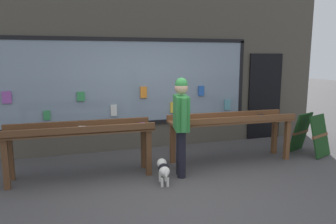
{
  "coord_description": "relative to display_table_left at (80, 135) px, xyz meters",
  "views": [
    {
      "loc": [
        -1.68,
        -4.65,
        2.06
      ],
      "look_at": [
        0.06,
        0.68,
        1.09
      ],
      "focal_mm": 35.0,
      "sensor_mm": 36.0,
      "label": 1
    }
  ],
  "objects": [
    {
      "name": "ground_plane",
      "position": [
        1.42,
        -0.87,
        -0.75
      ],
      "size": [
        40.0,
        40.0,
        0.0
      ],
      "primitive_type": "plane",
      "color": "#474444"
    },
    {
      "name": "sandwich_board_sign",
      "position": [
        4.66,
        -0.1,
        -0.31
      ],
      "size": [
        0.78,
        0.82,
        0.84
      ],
      "rotation": [
        0.0,
        0.0,
        0.39
      ],
      "color": "#193F19",
      "rests_on": "ground_plane"
    },
    {
      "name": "shopfront_facade",
      "position": [
        1.42,
        1.52,
        0.96
      ],
      "size": [
        8.89,
        0.29,
        3.46
      ],
      "color": "#4C473D",
      "rests_on": "ground_plane"
    },
    {
      "name": "person_browsing",
      "position": [
        1.63,
        -0.46,
        0.25
      ],
      "size": [
        0.31,
        0.66,
        1.7
      ],
      "rotation": [
        0.0,
        0.0,
        1.37
      ],
      "color": "black",
      "rests_on": "ground_plane"
    },
    {
      "name": "display_table_left",
      "position": [
        0.0,
        0.0,
        0.0
      ],
      "size": [
        2.47,
        0.66,
        0.94
      ],
      "color": "brown",
      "rests_on": "ground_plane"
    },
    {
      "name": "display_table_right",
      "position": [
        2.84,
        -0.0,
        0.0
      ],
      "size": [
        2.47,
        0.67,
        0.93
      ],
      "color": "brown",
      "rests_on": "ground_plane"
    },
    {
      "name": "small_dog",
      "position": [
        1.25,
        -0.69,
        -0.5
      ],
      "size": [
        0.24,
        0.58,
        0.36
      ],
      "rotation": [
        0.0,
        0.0,
        1.42
      ],
      "color": "white",
      "rests_on": "ground_plane"
    }
  ]
}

